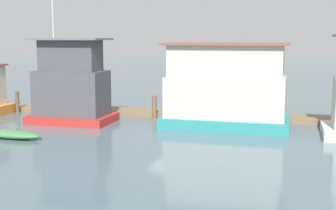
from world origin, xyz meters
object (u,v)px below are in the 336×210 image
mooring_post_near_left (154,107)px  mooring_post_far_left (17,102)px  dinghy_green (10,134)px  houseboat_red (71,86)px  houseboat_teal (226,88)px

mooring_post_near_left → mooring_post_far_left: mooring_post_near_left is taller
dinghy_green → mooring_post_far_left: bearing=120.2°
houseboat_red → dinghy_green: bearing=-101.4°
mooring_post_near_left → mooring_post_far_left: size_ratio=1.01×
houseboat_red → mooring_post_far_left: 6.16m
houseboat_teal → mooring_post_near_left: 5.38m
dinghy_green → mooring_post_far_left: size_ratio=2.54×
houseboat_red → mooring_post_near_left: 5.41m
houseboat_teal → dinghy_green: houseboat_teal is taller
houseboat_red → houseboat_teal: houseboat_red is taller
mooring_post_near_left → houseboat_red: bearing=-151.6°
mooring_post_far_left → dinghy_green: bearing=-59.8°
dinghy_green → houseboat_red: bearing=78.6°
houseboat_red → dinghy_green: (-1.03, -5.09, -2.01)m
houseboat_teal → mooring_post_near_left: houseboat_teal is taller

